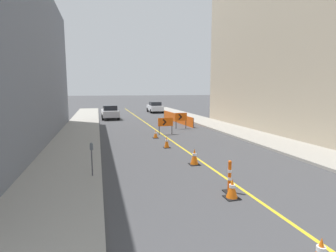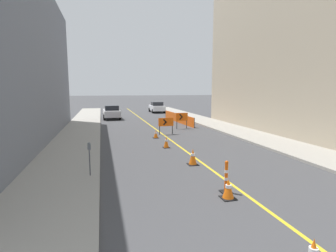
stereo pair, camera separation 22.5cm
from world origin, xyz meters
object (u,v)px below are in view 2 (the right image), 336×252
traffic_cone_fourth (166,142)px  parking_meter_near_curb (89,152)px  arrow_barricade_primary (166,123)px  parked_car_curb_near (112,112)px  traffic_cone_second (228,189)px  parked_car_curb_mid (157,107)px  traffic_cone_third (193,157)px  delineator_post_front (226,179)px  arrow_barricade_secondary (182,118)px  traffic_cone_fifth (156,134)px

traffic_cone_fourth → parking_meter_near_curb: 6.18m
arrow_barricade_primary → parked_car_curb_near: 12.56m
traffic_cone_second → traffic_cone_fourth: 7.54m
arrow_barricade_primary → parked_car_curb_mid: parked_car_curb_mid is taller
traffic_cone_third → delineator_post_front: (-0.02, -3.35, 0.10)m
delineator_post_front → arrow_barricade_primary: (0.78, 11.55, 0.44)m
parked_car_curb_mid → parking_meter_near_curb: parked_car_curb_mid is taller
arrow_barricade_secondary → parking_meter_near_curb: bearing=-121.4°
arrow_barricade_secondary → parked_car_curb_near: parked_car_curb_near is taller
delineator_post_front → traffic_cone_fifth: bearing=91.6°
parking_meter_near_curb → arrow_barricade_secondary: bearing=57.8°
traffic_cone_fifth → arrow_barricade_secondary: bearing=50.8°
traffic_cone_third → parked_car_curb_mid: parked_car_curb_mid is taller
traffic_cone_third → traffic_cone_fifth: size_ratio=1.27×
traffic_cone_second → traffic_cone_fifth: size_ratio=1.07×
traffic_cone_second → traffic_cone_fifth: 10.75m
traffic_cone_fifth → parked_car_curb_near: size_ratio=0.14×
delineator_post_front → arrow_barricade_secondary: (2.83, 14.09, 0.52)m
delineator_post_front → arrow_barricade_secondary: arrow_barricade_secondary is taller
arrow_barricade_primary → parked_car_curb_near: (-3.60, 12.03, -0.11)m
traffic_cone_second → parking_meter_near_curb: bearing=145.0°
traffic_cone_third → traffic_cone_fifth: (-0.30, 6.92, -0.08)m
traffic_cone_third → traffic_cone_second: bearing=-92.7°
traffic_cone_fifth → parked_car_curb_near: parked_car_curb_near is taller
arrow_barricade_primary → parking_meter_near_curb: bearing=-123.3°
parked_car_curb_near → traffic_cone_fifth: bearing=-80.8°
traffic_cone_fifth → parked_car_curb_mid: (4.37, 20.44, 0.51)m
traffic_cone_fourth → arrow_barricade_secondary: size_ratio=0.49×
arrow_barricade_secondary → parked_car_curb_near: bearing=121.6°
traffic_cone_third → delineator_post_front: delineator_post_front is taller
parking_meter_near_curb → parked_car_curb_near: bearing=85.6°
traffic_cone_second → delineator_post_front: size_ratio=0.58×
parked_car_curb_mid → traffic_cone_third: bearing=-97.5°
traffic_cone_third → traffic_cone_fourth: (-0.33, 3.71, -0.03)m
traffic_cone_fifth → parking_meter_near_curb: (-4.18, -7.74, 0.76)m
delineator_post_front → parked_car_curb_near: (-2.82, 23.59, 0.33)m
traffic_cone_third → parked_car_curb_mid: size_ratio=0.17×
arrow_barricade_primary → parking_meter_near_curb: parking_meter_near_curb is taller
traffic_cone_second → arrow_barricade_secondary: arrow_barricade_secondary is taller
delineator_post_front → arrow_barricade_secondary: size_ratio=0.79×
arrow_barricade_secondary → traffic_cone_second: bearing=-100.8°
traffic_cone_second → parking_meter_near_curb: parking_meter_near_curb is taller
parked_car_curb_near → traffic_cone_third: bearing=-83.6°
parked_car_curb_mid → arrow_barricade_primary: bearing=-98.8°
parked_car_curb_near → parking_meter_near_curb: bearing=-96.1°
traffic_cone_fourth → traffic_cone_fifth: traffic_cone_fourth is taller
parking_meter_near_curb → traffic_cone_third: bearing=10.4°
traffic_cone_fourth → parked_car_curb_near: parked_car_curb_near is taller
traffic_cone_fifth → delineator_post_front: 10.27m
arrow_barricade_secondary → parked_car_curb_mid: size_ratio=0.32×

